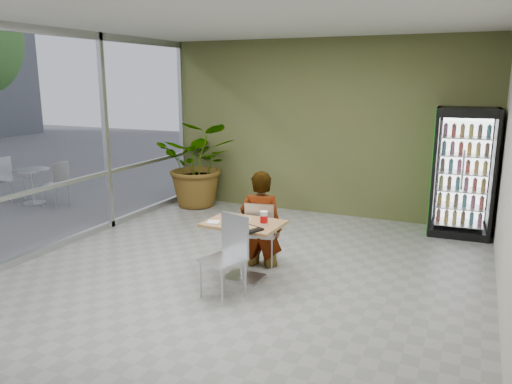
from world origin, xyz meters
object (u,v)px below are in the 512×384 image
(beverage_fridge, at_px, (463,172))
(potted_plant, at_px, (199,164))
(seated_woman, at_px, (261,229))
(soda_cup, at_px, (264,218))
(dining_table, at_px, (244,239))
(chair_near, at_px, (229,249))
(chair_far, at_px, (261,229))
(cafeteria_tray, at_px, (244,228))

(beverage_fridge, bearing_deg, potted_plant, 178.87)
(seated_woman, distance_m, soda_cup, 0.72)
(dining_table, distance_m, seated_woman, 0.56)
(seated_woman, bearing_deg, chair_near, 82.61)
(dining_table, xyz_separation_m, chair_near, (0.04, -0.50, 0.03))
(chair_far, relative_size, beverage_fridge, 0.43)
(chair_far, xyz_separation_m, chair_near, (0.03, -1.01, 0.04))
(dining_table, bearing_deg, beverage_fridge, 52.51)
(chair_near, relative_size, cafeteria_tray, 2.41)
(chair_near, distance_m, beverage_fridge, 4.34)
(cafeteria_tray, distance_m, potted_plant, 4.15)
(chair_near, relative_size, potted_plant, 0.57)
(chair_far, height_order, soda_cup, soda_cup)
(chair_near, distance_m, seated_woman, 1.05)
(chair_far, relative_size, potted_plant, 0.52)
(chair_far, bearing_deg, chair_near, 81.79)
(seated_woman, bearing_deg, soda_cup, 106.51)
(beverage_fridge, bearing_deg, soda_cup, -126.30)
(soda_cup, bearing_deg, dining_table, 177.44)
(potted_plant, bearing_deg, dining_table, -51.54)
(soda_cup, relative_size, beverage_fridge, 0.08)
(dining_table, distance_m, potted_plant, 3.88)
(beverage_fridge, bearing_deg, cafeteria_tray, -126.09)
(cafeteria_tray, bearing_deg, seated_woman, 99.17)
(chair_near, distance_m, soda_cup, 0.60)
(chair_near, bearing_deg, beverage_fridge, 76.17)
(chair_near, height_order, beverage_fridge, beverage_fridge)
(dining_table, height_order, soda_cup, soda_cup)
(dining_table, xyz_separation_m, soda_cup, (0.28, -0.01, 0.30))
(soda_cup, bearing_deg, seated_woman, 116.70)
(soda_cup, relative_size, cafeteria_tray, 0.43)
(cafeteria_tray, xyz_separation_m, potted_plant, (-2.53, 3.29, 0.09))
(dining_table, height_order, chair_near, chair_near)
(chair_far, bearing_deg, cafeteria_tray, 88.29)
(seated_woman, bearing_deg, potted_plant, -56.07)
(seated_woman, distance_m, potted_plant, 3.46)
(beverage_fridge, xyz_separation_m, potted_plant, (-4.80, -0.09, -0.18))
(seated_woman, distance_m, beverage_fridge, 3.55)
(chair_near, relative_size, beverage_fridge, 0.47)
(potted_plant, bearing_deg, cafeteria_tray, -52.48)
(chair_near, distance_m, cafeteria_tray, 0.31)
(cafeteria_tray, bearing_deg, soda_cup, 58.86)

